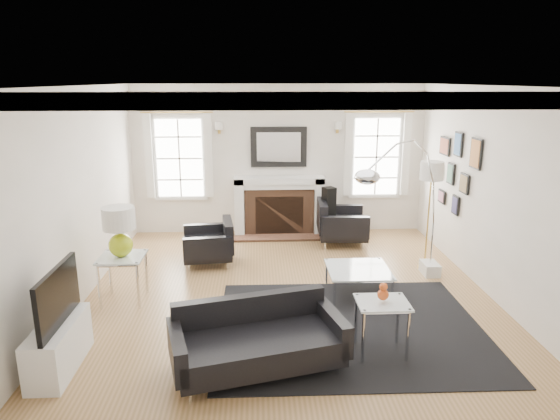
{
  "coord_description": "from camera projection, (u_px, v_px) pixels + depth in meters",
  "views": [
    {
      "loc": [
        -0.42,
        -6.35,
        2.88
      ],
      "look_at": [
        -0.1,
        0.3,
        1.13
      ],
      "focal_mm": 32.0,
      "sensor_mm": 36.0,
      "label": 1
    }
  ],
  "objects": [
    {
      "name": "floor",
      "position": [
        288.0,
        294.0,
        6.89
      ],
      "size": [
        6.0,
        6.0,
        0.0
      ],
      "primitive_type": "plane",
      "color": "olive",
      "rests_on": "ground"
    },
    {
      "name": "back_wall",
      "position": [
        279.0,
        160.0,
        9.43
      ],
      "size": [
        5.5,
        0.04,
        2.8
      ],
      "primitive_type": "cube",
      "color": "white",
      "rests_on": "floor"
    },
    {
      "name": "front_wall",
      "position": [
        315.0,
        289.0,
        3.63
      ],
      "size": [
        5.5,
        0.04,
        2.8
      ],
      "primitive_type": "cube",
      "color": "white",
      "rests_on": "floor"
    },
    {
      "name": "left_wall",
      "position": [
        75.0,
        198.0,
        6.4
      ],
      "size": [
        0.04,
        6.0,
        2.8
      ],
      "primitive_type": "cube",
      "color": "white",
      "rests_on": "floor"
    },
    {
      "name": "right_wall",
      "position": [
        494.0,
        194.0,
        6.65
      ],
      "size": [
        0.04,
        6.0,
        2.8
      ],
      "primitive_type": "cube",
      "color": "white",
      "rests_on": "floor"
    },
    {
      "name": "ceiling",
      "position": [
        289.0,
        86.0,
        6.17
      ],
      "size": [
        5.5,
        6.0,
        0.02
      ],
      "primitive_type": "cube",
      "color": "white",
      "rests_on": "back_wall"
    },
    {
      "name": "crown_molding",
      "position": [
        289.0,
        91.0,
        6.19
      ],
      "size": [
        5.5,
        6.0,
        0.12
      ],
      "primitive_type": "cube",
      "color": "white",
      "rests_on": "back_wall"
    },
    {
      "name": "fireplace",
      "position": [
        279.0,
        206.0,
        9.44
      ],
      "size": [
        1.7,
        0.69,
        1.11
      ],
      "color": "white",
      "rests_on": "floor"
    },
    {
      "name": "mantel_mirror",
      "position": [
        279.0,
        147.0,
        9.32
      ],
      "size": [
        1.05,
        0.07,
        0.75
      ],
      "color": "black",
      "rests_on": "back_wall"
    },
    {
      "name": "window_left",
      "position": [
        180.0,
        158.0,
        9.28
      ],
      "size": [
        1.24,
        0.15,
        1.62
      ],
      "color": "white",
      "rests_on": "back_wall"
    },
    {
      "name": "window_right",
      "position": [
        376.0,
        156.0,
        9.45
      ],
      "size": [
        1.24,
        0.15,
        1.62
      ],
      "color": "white",
      "rests_on": "back_wall"
    },
    {
      "name": "gallery_wall",
      "position": [
        455.0,
        167.0,
        7.87
      ],
      "size": [
        0.04,
        1.73,
        1.29
      ],
      "color": "black",
      "rests_on": "right_wall"
    },
    {
      "name": "tv_unit",
      "position": [
        59.0,
        339.0,
        5.05
      ],
      "size": [
        0.35,
        1.0,
        1.09
      ],
      "color": "white",
      "rests_on": "floor"
    },
    {
      "name": "area_rug",
      "position": [
        350.0,
        327.0,
        5.96
      ],
      "size": [
        3.15,
        2.64,
        0.01
      ],
      "primitive_type": "cube",
      "rotation": [
        0.0,
        0.0,
        -0.01
      ],
      "color": "black",
      "rests_on": "floor"
    },
    {
      "name": "sofa",
      "position": [
        257.0,
        340.0,
        5.07
      ],
      "size": [
        1.87,
        1.2,
        0.57
      ],
      "color": "black",
      "rests_on": "floor"
    },
    {
      "name": "armchair_left",
      "position": [
        211.0,
        244.0,
        7.99
      ],
      "size": [
        0.86,
        0.94,
        0.58
      ],
      "color": "black",
      "rests_on": "floor"
    },
    {
      "name": "armchair_right",
      "position": [
        339.0,
        224.0,
        8.96
      ],
      "size": [
        0.9,
        0.99,
        0.64
      ],
      "color": "black",
      "rests_on": "floor"
    },
    {
      "name": "coffee_table",
      "position": [
        358.0,
        271.0,
        6.81
      ],
      "size": [
        0.84,
        0.84,
        0.37
      ],
      "color": "silver",
      "rests_on": "floor"
    },
    {
      "name": "side_table_left",
      "position": [
        122.0,
        264.0,
        6.56
      ],
      "size": [
        0.57,
        0.57,
        0.63
      ],
      "color": "silver",
      "rests_on": "floor"
    },
    {
      "name": "nesting_table",
      "position": [
        382.0,
        312.0,
        5.3
      ],
      "size": [
        0.55,
        0.46,
        0.6
      ],
      "color": "silver",
      "rests_on": "floor"
    },
    {
      "name": "gourd_lamp",
      "position": [
        119.0,
        228.0,
        6.44
      ],
      "size": [
        0.42,
        0.42,
        0.66
      ],
      "color": "#AAC118",
      "rests_on": "side_table_left"
    },
    {
      "name": "orange_vase",
      "position": [
        383.0,
        292.0,
        5.24
      ],
      "size": [
        0.12,
        0.12,
        0.19
      ],
      "color": "#CF4E1A",
      "rests_on": "nesting_table"
    },
    {
      "name": "arc_floor_lamp",
      "position": [
        403.0,
        209.0,
        6.75
      ],
      "size": [
        1.54,
        1.43,
        2.19
      ],
      "color": "white",
      "rests_on": "floor"
    },
    {
      "name": "stick_floor_lamp",
      "position": [
        431.0,
        176.0,
        7.47
      ],
      "size": [
        0.34,
        0.34,
        1.69
      ],
      "color": "gold",
      "rests_on": "floor"
    },
    {
      "name": "speaker_tower",
      "position": [
        329.0,
        214.0,
        9.05
      ],
      "size": [
        0.26,
        0.26,
        1.0
      ],
      "primitive_type": "cube",
      "rotation": [
        0.0,
        0.0,
        0.41
      ],
      "color": "black",
      "rests_on": "floor"
    }
  ]
}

